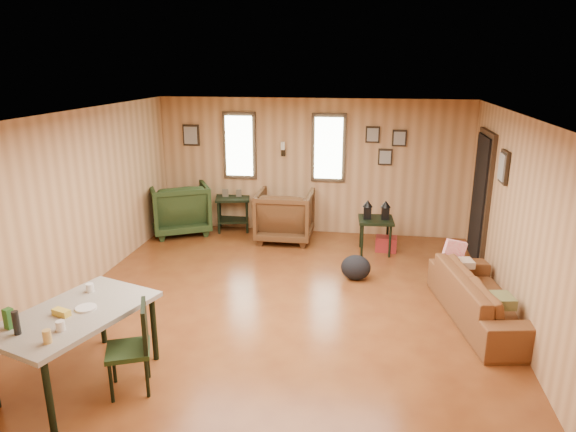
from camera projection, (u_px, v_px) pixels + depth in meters
name	position (u px, v px, depth m)	size (l,w,h in m)	color
room	(300.00, 208.00, 6.52)	(5.54, 6.04, 2.44)	brown
sofa	(486.00, 290.00, 6.08)	(1.99, 0.58, 0.78)	brown
recliner_brown	(285.00, 213.00, 8.86)	(0.94, 0.88, 0.97)	#472A15
recliner_green	(179.00, 205.00, 9.25)	(0.99, 0.93, 1.02)	#203116
end_table	(233.00, 207.00, 9.42)	(0.72, 0.68, 0.77)	black
side_table	(376.00, 217.00, 8.24)	(0.58, 0.58, 0.88)	black
cooler	(386.00, 244.00, 8.43)	(0.35, 0.26, 0.24)	maroon
backpack	(356.00, 268.00, 7.29)	(0.51, 0.46, 0.36)	black
sofa_pillows	(475.00, 276.00, 6.20)	(0.62, 1.58, 0.32)	brown
dining_table	(74.00, 319.00, 4.78)	(1.28, 1.66, 0.96)	gray
dining_chair	(135.00, 343.00, 4.74)	(0.51, 0.51, 0.86)	#203116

